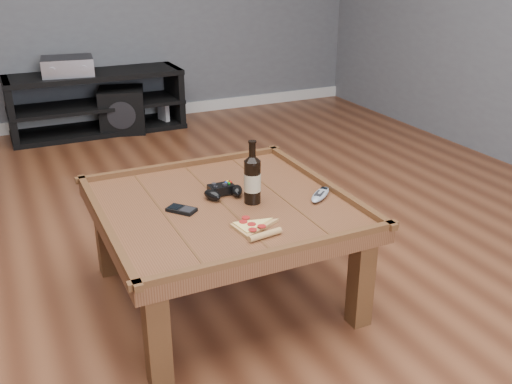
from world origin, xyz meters
name	(u,v)px	position (x,y,z in m)	size (l,w,h in m)	color
ground	(225,295)	(0.00, 0.00, 0.00)	(6.00, 6.00, 0.00)	#4A2515
baseboard	(94,119)	(0.00, 2.99, 0.05)	(5.00, 0.02, 0.10)	silver
coffee_table	(223,216)	(0.00, 0.00, 0.39)	(1.03, 1.03, 0.48)	#502B17
media_console	(97,103)	(0.00, 2.75, 0.25)	(1.40, 0.45, 0.50)	black
beer_bottle	(252,178)	(0.12, -0.05, 0.56)	(0.07, 0.07, 0.27)	black
game_controller	(223,191)	(0.03, 0.06, 0.47)	(0.19, 0.12, 0.05)	black
pizza_slice	(254,228)	(0.01, -0.28, 0.46)	(0.18, 0.26, 0.03)	tan
smartphone	(182,209)	(-0.18, 0.00, 0.46)	(0.12, 0.13, 0.02)	black
remote_control	(320,194)	(0.40, -0.12, 0.46)	(0.17, 0.15, 0.03)	gray
av_receiver	(68,66)	(-0.20, 2.74, 0.57)	(0.43, 0.37, 0.14)	black
subwoofer	(122,110)	(0.19, 2.69, 0.18)	(0.44, 0.44, 0.36)	black
game_console	(164,115)	(0.55, 2.72, 0.09)	(0.12, 0.17, 0.19)	slate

